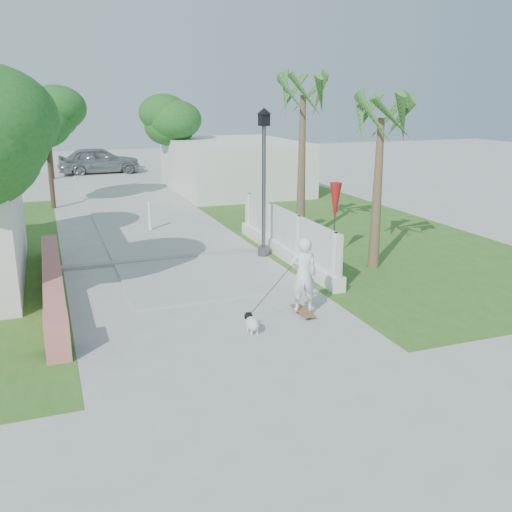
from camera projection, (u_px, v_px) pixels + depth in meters
name	position (u px, v px, depth m)	size (l,w,h in m)	color
ground	(228.00, 335.00, 11.74)	(90.00, 90.00, 0.00)	#B7B7B2
path_strip	(112.00, 190.00, 29.80)	(3.20, 36.00, 0.06)	#B7B7B2
curb	(168.00, 259.00, 17.15)	(6.50, 0.25, 0.10)	#999993
grass_right	(342.00, 228.00, 21.31)	(8.00, 20.00, 0.01)	#306921
pink_wall	(53.00, 287.00, 13.76)	(0.45, 8.20, 0.80)	#E57875
lattice_fence	(285.00, 241.00, 17.25)	(0.35, 7.00, 1.50)	white
building_right	(233.00, 166.00, 29.66)	(6.00, 8.00, 2.60)	silver
street_lamp	(264.00, 177.00, 17.03)	(0.44, 0.44, 4.44)	#59595E
bollard	(150.00, 216.00, 20.68)	(0.14, 0.14, 1.09)	white
patio_umbrella	(335.00, 203.00, 16.96)	(0.36, 0.36, 2.30)	#59595E
tree_path_left	(46.00, 120.00, 24.15)	(3.40, 3.40, 5.23)	#4C3826
tree_path_right	(171.00, 122.00, 29.93)	(3.00, 3.00, 4.79)	#4C3826
tree_path_far	(47.00, 113.00, 33.25)	(3.20, 3.20, 5.17)	#4C3826
palm_far	(303.00, 105.00, 17.94)	(1.80, 1.80, 5.30)	brown
palm_near	(381.00, 127.00, 15.37)	(1.80, 1.80, 4.70)	brown
skateboarder	(287.00, 283.00, 12.42)	(1.76, 0.90, 1.78)	brown
dog	(252.00, 323.00, 11.82)	(0.29, 0.60, 0.41)	silver
parked_car	(99.00, 160.00, 36.27)	(2.02, 5.03, 1.71)	#979B9E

